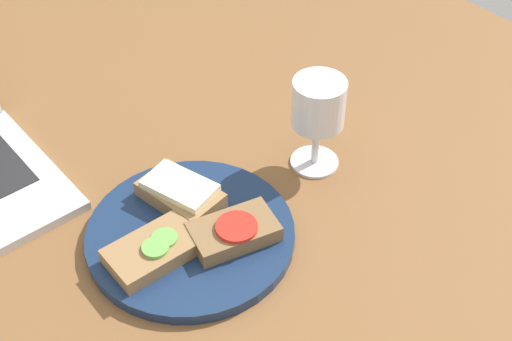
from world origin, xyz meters
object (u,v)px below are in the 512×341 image
(sandwich_with_tomato, at_px, (233,232))
(sandwich_with_cheese, at_px, (180,193))
(sandwich_with_cucumber, at_px, (156,249))
(wine_glass, at_px, (318,108))
(plate, at_px, (191,235))

(sandwich_with_tomato, height_order, sandwich_with_cheese, sandwich_with_cheese)
(sandwich_with_cucumber, height_order, wine_glass, wine_glass)
(sandwich_with_cheese, bearing_deg, wine_glass, -13.20)
(plate, height_order, wine_glass, wine_glass)
(plate, distance_m, sandwich_with_cucumber, 0.06)
(sandwich_with_tomato, height_order, wine_glass, wine_glass)
(sandwich_with_cheese, bearing_deg, plate, -113.73)
(sandwich_with_cheese, bearing_deg, sandwich_with_cucumber, -143.54)
(wine_glass, bearing_deg, plate, -178.85)
(wine_glass, bearing_deg, sandwich_with_cucumber, -177.76)
(sandwich_with_cucumber, distance_m, sandwich_with_cheese, 0.09)
(plate, height_order, sandwich_with_cucumber, sandwich_with_cucumber)
(sandwich_with_tomato, bearing_deg, plate, 126.05)
(plate, bearing_deg, sandwich_with_cheese, 66.27)
(sandwich_with_tomato, relative_size, wine_glass, 0.84)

